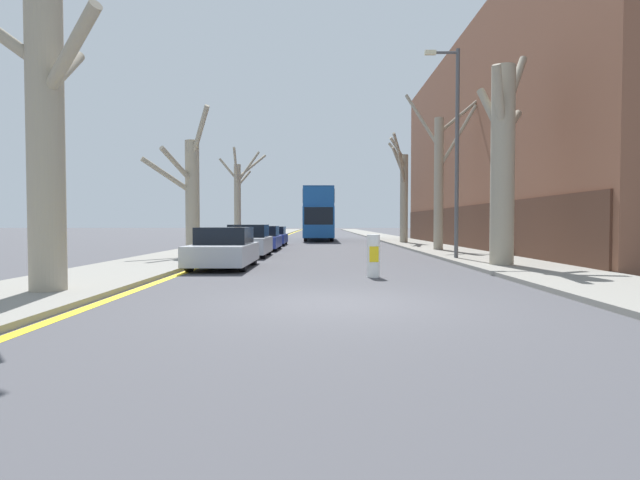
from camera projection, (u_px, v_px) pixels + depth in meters
name	position (u px, v px, depth m)	size (l,w,h in m)	color
ground_plane	(337.00, 303.00, 9.43)	(300.00, 300.00, 0.00)	#424247
sidewalk_left	(270.00, 235.00, 59.41)	(3.42, 120.00, 0.12)	gray
sidewalk_right	(376.00, 235.00, 59.40)	(3.42, 120.00, 0.12)	gray
building_facade_right	(543.00, 143.00, 29.87)	(10.08, 32.18, 12.71)	brown
kerb_line_stripe	(286.00, 236.00, 59.41)	(0.24, 120.00, 0.01)	yellow
street_tree_left_0	(47.00, 108.00, 10.19)	(3.99, 3.32, 8.38)	gray
street_tree_left_1	(191.00, 193.00, 21.93)	(2.94, 2.04, 6.51)	gray
street_tree_left_2	(239.00, 197.00, 33.28)	(2.87, 5.36, 6.50)	gray
street_tree_right_0	(503.00, 158.00, 16.71)	(2.13, 2.65, 7.51)	gray
street_tree_right_1	(440.00, 176.00, 26.27)	(4.06, 1.90, 8.57)	gray
street_tree_right_2	(403.00, 191.00, 36.04)	(1.51, 2.98, 7.72)	gray
double_decker_bus	(319.00, 212.00, 44.66)	(2.53, 11.96, 4.46)	#19519E
parked_car_0	(224.00, 249.00, 16.77)	(1.88, 4.14, 1.37)	#9EA3AD
parked_car_1	(249.00, 241.00, 22.48)	(1.83, 3.92, 1.44)	#9EA3AD
parked_car_2	(263.00, 239.00, 27.95)	(1.89, 4.38, 1.35)	navy
parked_car_3	(273.00, 236.00, 34.10)	(1.82, 4.24, 1.28)	navy
lamp_post	(455.00, 144.00, 19.90)	(1.40, 0.20, 8.44)	#4C4F54
traffic_bollard	(374.00, 256.00, 13.90)	(0.37, 0.38, 1.19)	white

